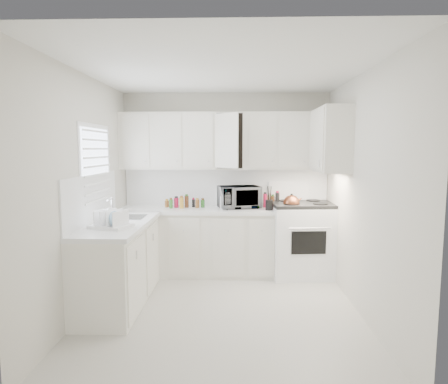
{
  "coord_description": "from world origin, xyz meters",
  "views": [
    {
      "loc": [
        0.15,
        -4.09,
        1.79
      ],
      "look_at": [
        0.0,
        0.7,
        1.25
      ],
      "focal_mm": 30.78,
      "sensor_mm": 36.0,
      "label": 1
    }
  ],
  "objects_px": {
    "tea_kettle": "(292,202)",
    "rice_cooker": "(228,201)",
    "stove": "(302,229)",
    "dish_rack": "(111,217)",
    "microwave": "(239,195)",
    "utensil_crock": "(269,198)"
  },
  "relations": [
    {
      "from": "tea_kettle",
      "to": "rice_cooker",
      "type": "height_order",
      "value": "tea_kettle"
    },
    {
      "from": "stove",
      "to": "tea_kettle",
      "type": "distance_m",
      "value": 0.47
    },
    {
      "from": "stove",
      "to": "dish_rack",
      "type": "xyz_separation_m",
      "value": [
        -2.28,
        -1.35,
        0.4
      ]
    },
    {
      "from": "microwave",
      "to": "dish_rack",
      "type": "distance_m",
      "value": 1.99
    },
    {
      "from": "microwave",
      "to": "utensil_crock",
      "type": "xyz_separation_m",
      "value": [
        0.41,
        -0.2,
        -0.02
      ]
    },
    {
      "from": "stove",
      "to": "rice_cooker",
      "type": "height_order",
      "value": "stove"
    },
    {
      "from": "rice_cooker",
      "to": "utensil_crock",
      "type": "bearing_deg",
      "value": -3.15
    },
    {
      "from": "microwave",
      "to": "rice_cooker",
      "type": "bearing_deg",
      "value": -174.62
    },
    {
      "from": "stove",
      "to": "dish_rack",
      "type": "bearing_deg",
      "value": -154.01
    },
    {
      "from": "rice_cooker",
      "to": "utensil_crock",
      "type": "distance_m",
      "value": 0.59
    },
    {
      "from": "tea_kettle",
      "to": "microwave",
      "type": "relative_size",
      "value": 0.5
    },
    {
      "from": "stove",
      "to": "rice_cooker",
      "type": "bearing_deg",
      "value": 174.9
    },
    {
      "from": "rice_cooker",
      "to": "utensil_crock",
      "type": "xyz_separation_m",
      "value": [
        0.58,
        -0.13,
        0.06
      ]
    },
    {
      "from": "dish_rack",
      "to": "stove",
      "type": "bearing_deg",
      "value": 49.69
    },
    {
      "from": "tea_kettle",
      "to": "dish_rack",
      "type": "height_order",
      "value": "tea_kettle"
    },
    {
      "from": "tea_kettle",
      "to": "dish_rack",
      "type": "relative_size",
      "value": 0.7
    },
    {
      "from": "microwave",
      "to": "rice_cooker",
      "type": "xyz_separation_m",
      "value": [
        -0.16,
        -0.07,
        -0.08
      ]
    },
    {
      "from": "microwave",
      "to": "utensil_crock",
      "type": "relative_size",
      "value": 1.65
    },
    {
      "from": "microwave",
      "to": "rice_cooker",
      "type": "distance_m",
      "value": 0.19
    },
    {
      "from": "stove",
      "to": "tea_kettle",
      "type": "bearing_deg",
      "value": -143.01
    },
    {
      "from": "stove",
      "to": "rice_cooker",
      "type": "distance_m",
      "value": 1.13
    },
    {
      "from": "rice_cooker",
      "to": "dish_rack",
      "type": "relative_size",
      "value": 0.53
    }
  ]
}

